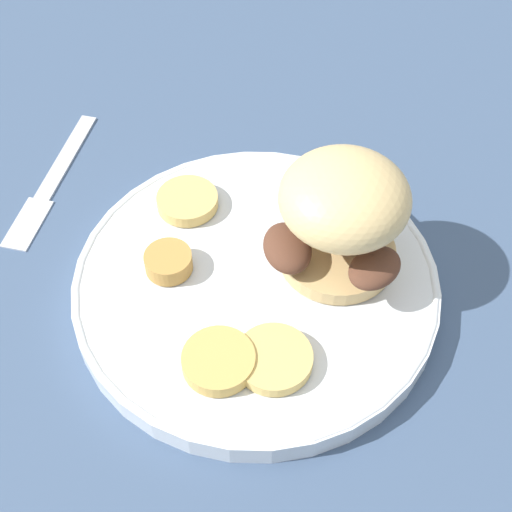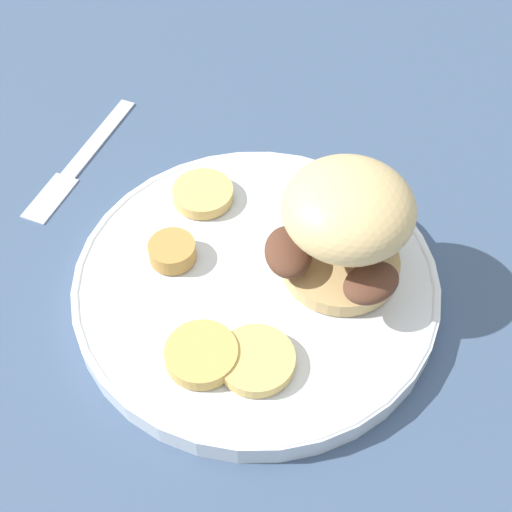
% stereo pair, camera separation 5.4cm
% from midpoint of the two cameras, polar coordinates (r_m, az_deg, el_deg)
% --- Properties ---
extents(ground_plane, '(4.00, 4.00, 0.00)m').
position_cam_midpoint_polar(ground_plane, '(0.57, 2.67, -3.13)').
color(ground_plane, '#3D5170').
extents(dinner_plate, '(0.29, 0.29, 0.02)m').
position_cam_midpoint_polar(dinner_plate, '(0.56, 2.72, -2.40)').
color(dinner_plate, white).
rests_on(dinner_plate, ground_plane).
extents(sandwich, '(0.12, 0.12, 0.10)m').
position_cam_midpoint_polar(sandwich, '(0.53, 10.16, 2.30)').
color(sandwich, tan).
rests_on(sandwich, dinner_plate).
extents(potato_round_0, '(0.04, 0.04, 0.02)m').
position_cam_midpoint_polar(potato_round_0, '(0.56, -4.03, 0.22)').
color(potato_round_0, '#BC8942').
rests_on(potato_round_0, dinner_plate).
extents(potato_round_1, '(0.05, 0.05, 0.01)m').
position_cam_midpoint_polar(potato_round_1, '(0.51, -1.36, -8.09)').
color(potato_round_1, tan).
rests_on(potato_round_1, dinner_plate).
extents(potato_round_2, '(0.06, 0.06, 0.01)m').
position_cam_midpoint_polar(potato_round_2, '(0.51, 3.07, -8.53)').
color(potato_round_2, '#DBB766').
rests_on(potato_round_2, dinner_plate).
extents(potato_round_3, '(0.05, 0.05, 0.01)m').
position_cam_midpoint_polar(potato_round_3, '(0.61, -1.75, 4.86)').
color(potato_round_3, '#DBB766').
rests_on(potato_round_3, dinner_plate).
extents(fork, '(0.10, 0.16, 0.00)m').
position_cam_midpoint_polar(fork, '(0.69, -11.64, 7.52)').
color(fork, silver).
rests_on(fork, ground_plane).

